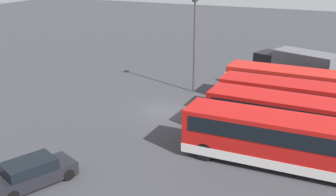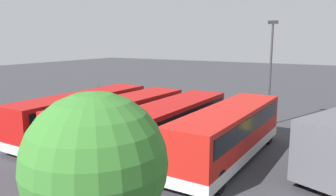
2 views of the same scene
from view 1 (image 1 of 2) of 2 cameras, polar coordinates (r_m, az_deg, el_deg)
name	(u,v)px [view 1 (image 1 of 2)]	position (r m, az deg, el deg)	size (l,w,h in m)	color
ground_plane	(165,111)	(31.05, -0.47, -1.81)	(140.00, 140.00, 0.00)	#38383D
bus_single_deck_near_end	(297,87)	(33.13, 17.93, 1.57)	(2.78, 11.06, 2.95)	red
bus_single_deck_second	(302,102)	(29.70, 18.52, -0.53)	(2.66, 11.55, 2.95)	#B71411
bus_single_deck_third	(292,118)	(26.50, 17.31, -2.80)	(2.90, 10.94, 2.95)	#B71411
bus_single_deck_fourth	(283,140)	(23.30, 16.10, -5.80)	(2.61, 11.31, 2.95)	#B71411
box_truck_blue	(296,67)	(38.90, 17.81, 4.29)	(4.96, 7.90, 3.20)	#595960
car_hatchback_silver	(33,173)	(22.22, -18.71, -10.05)	(4.59, 3.32, 1.43)	black
lamp_post_tall	(194,39)	(34.33, 3.79, 8.41)	(0.70, 0.30, 8.06)	#38383D
waste_bin_yellow	(228,77)	(38.45, 8.53, 2.94)	(0.60, 0.60, 0.95)	yellow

